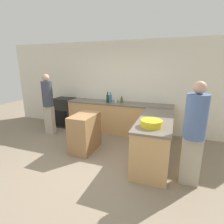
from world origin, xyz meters
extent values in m
plane|color=gray|center=(0.00, 0.00, 0.00)|extent=(14.00, 14.00, 0.00)
cube|color=silver|center=(0.00, 2.46, 1.35)|extent=(8.00, 0.06, 2.70)
cube|color=tan|center=(0.00, 2.14, 0.45)|extent=(3.10, 0.58, 0.90)
cube|color=#6B6056|center=(0.00, 2.14, 0.92)|extent=(3.13, 0.61, 0.04)
cube|color=tan|center=(1.22, 0.90, 0.45)|extent=(0.66, 1.89, 0.90)
cube|color=#6B6056|center=(1.22, 0.90, 0.92)|extent=(0.69, 1.92, 0.04)
cube|color=black|center=(-1.91, 2.14, 0.47)|extent=(0.67, 0.58, 0.94)
cube|color=black|center=(-1.91, 1.84, 0.33)|extent=(0.56, 0.01, 0.52)
cube|color=black|center=(-1.91, 2.14, 0.94)|extent=(0.61, 0.54, 0.01)
cube|color=#997047|center=(-0.40, 0.77, 0.45)|extent=(0.49, 0.82, 0.89)
cylinder|color=yellow|center=(1.20, 0.35, 1.00)|extent=(0.39, 0.39, 0.12)
cylinder|color=silver|center=(-0.07, 2.10, 1.02)|extent=(0.07, 0.07, 0.16)
cylinder|color=silver|center=(-0.07, 2.10, 1.13)|extent=(0.03, 0.03, 0.06)
cylinder|color=#475B1E|center=(0.09, 2.15, 1.01)|extent=(0.07, 0.07, 0.14)
cylinder|color=#475B1E|center=(0.09, 2.15, 1.11)|extent=(0.03, 0.03, 0.06)
cylinder|color=black|center=(-0.30, 2.02, 1.05)|extent=(0.08, 0.08, 0.23)
cylinder|color=black|center=(-0.30, 2.02, 1.21)|extent=(0.03, 0.03, 0.09)
cylinder|color=#338CBF|center=(-0.26, 2.16, 1.04)|extent=(0.08, 0.08, 0.21)
cylinder|color=#338CBF|center=(-0.26, 2.16, 1.19)|extent=(0.04, 0.04, 0.08)
cube|color=#ADA38E|center=(-1.89, 1.36, 0.42)|extent=(0.27, 0.16, 0.85)
cylinder|color=#383D4C|center=(-1.89, 1.36, 1.21)|extent=(0.30, 0.30, 0.72)
sphere|color=tan|center=(-1.89, 1.36, 1.67)|extent=(0.20, 0.20, 0.20)
cube|color=#ADA38E|center=(1.89, 0.28, 0.43)|extent=(0.31, 0.19, 0.85)
cylinder|color=#4C6699|center=(1.89, 0.28, 1.22)|extent=(0.35, 0.35, 0.72)
sphere|color=tan|center=(1.89, 0.28, 1.68)|extent=(0.20, 0.20, 0.20)
camera|label=1|loc=(1.54, -2.68, 2.01)|focal=28.00mm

